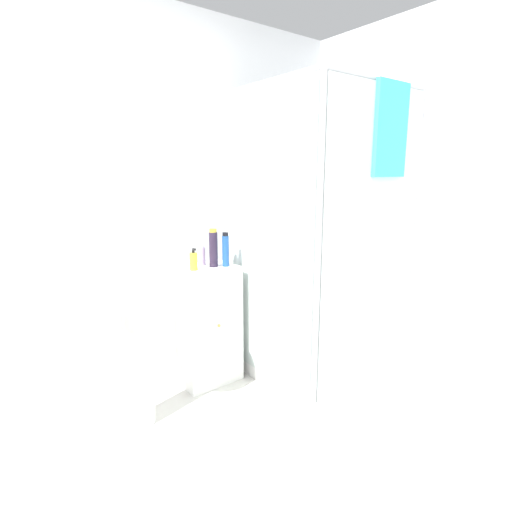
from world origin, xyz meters
TOP-DOWN VIEW (x-y plane):
  - wall_back at (0.00, 1.70)m, footprint 6.40×0.06m
  - shower_enclosure at (1.13, 1.11)m, footprint 0.96×0.99m
  - vanity_cabinet at (0.45, 1.51)m, footprint 0.41×0.33m
  - sink at (-0.12, 1.31)m, footprint 0.43×0.43m
  - soap_dispenser at (0.34, 1.47)m, footprint 0.05×0.05m
  - shampoo_bottle_tall_black at (0.50, 1.48)m, footprint 0.06×0.06m
  - shampoo_bottle_blue at (0.57, 1.44)m, footprint 0.05×0.05m
  - lotion_bottle_white at (0.46, 1.56)m, footprint 0.04×0.05m

SIDE VIEW (x-z plane):
  - vanity_cabinet at x=0.45m, z-range 0.00..0.83m
  - shower_enclosure at x=1.13m, z-range -0.49..1.52m
  - sink at x=-0.12m, z-range 0.12..1.16m
  - soap_dispenser at x=0.34m, z-range 0.82..0.97m
  - lotion_bottle_white at x=0.46m, z-range 0.82..0.98m
  - shampoo_bottle_blue at x=0.57m, z-range 0.83..1.06m
  - shampoo_bottle_tall_black at x=0.50m, z-range 0.83..1.09m
  - wall_back at x=0.00m, z-range 0.00..2.50m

